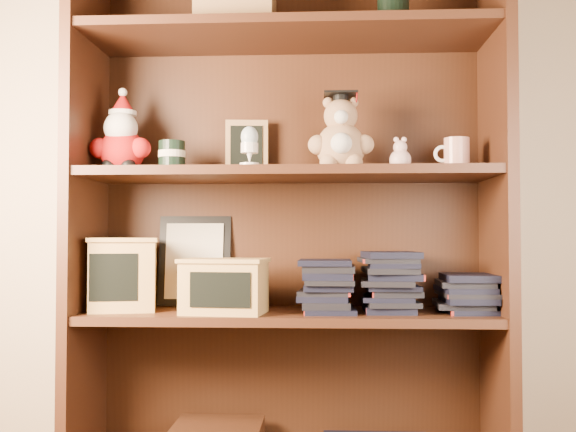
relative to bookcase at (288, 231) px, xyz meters
name	(u,v)px	position (x,y,z in m)	size (l,w,h in m)	color
bookcase	(288,231)	(0.00, 0.00, 0.00)	(1.20, 0.35, 1.60)	#3F2012
shelf_lower	(288,316)	(0.00, -0.05, -0.24)	(1.14, 0.33, 0.02)	#3F2012
shelf_upper	(288,175)	(0.00, -0.05, 0.16)	(1.14, 0.33, 0.02)	#3F2012
santa_plush	(122,140)	(-0.48, -0.06, 0.26)	(0.18, 0.13, 0.25)	#A50F0F
teachers_tin	(172,156)	(-0.33, -0.05, 0.22)	(0.08, 0.08, 0.09)	black
chalkboard_plaque	(247,148)	(-0.13, 0.06, 0.25)	(0.13, 0.07, 0.16)	#9E7547
egg_cup	(250,145)	(-0.10, -0.13, 0.23)	(0.05, 0.05, 0.12)	white
grad_teddy_bear	(341,140)	(0.15, -0.06, 0.26)	(0.19, 0.16, 0.23)	tan
pink_figurine	(400,157)	(0.32, -0.05, 0.21)	(0.06, 0.06, 0.10)	beige
teacher_mug	(456,154)	(0.48, -0.05, 0.22)	(0.10, 0.07, 0.09)	silver
certificate_frame	(195,261)	(-0.29, 0.09, -0.09)	(0.22, 0.06, 0.27)	black
treats_box	(124,274)	(-0.47, -0.05, -0.12)	(0.23, 0.23, 0.21)	tan
pencils_box	(224,285)	(-0.17, -0.12, -0.15)	(0.25, 0.19, 0.15)	tan
book_stack_left	(327,286)	(0.11, -0.05, -0.16)	(0.14, 0.20, 0.14)	black
book_stack_mid	(390,281)	(0.29, -0.05, -0.14)	(0.14, 0.20, 0.18)	black
book_stack_right	(467,292)	(0.50, -0.05, -0.17)	(0.14, 0.20, 0.11)	black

